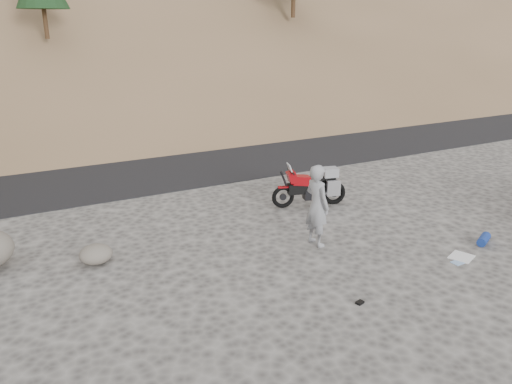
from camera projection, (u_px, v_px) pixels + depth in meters
ground at (333, 250)px, 11.15m from camera, size 140.00×140.00×0.00m
road at (191, 158)px, 18.70m from camera, size 120.00×7.00×0.05m
motorcycle at (313, 187)px, 13.71m from camera, size 2.09×0.93×1.27m
man at (315, 244)px, 11.49m from camera, size 0.53×0.74×1.89m
small_rock at (96, 254)px, 10.51m from camera, size 0.83×0.78×0.42m
gear_white_cloth at (461, 257)px, 10.83m from camera, size 0.63×0.60×0.02m
gear_blue_mat at (484, 239)px, 11.47m from camera, size 0.55×0.42×0.21m
gear_glove_a at (360, 302)px, 9.05m from camera, size 0.17×0.14×0.04m
gear_blue_cloth at (458, 262)px, 10.59m from camera, size 0.29×0.22×0.01m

